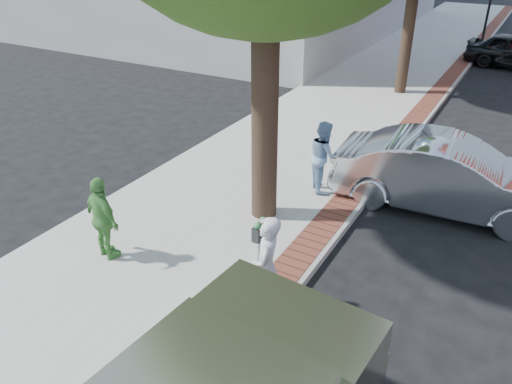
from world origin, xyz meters
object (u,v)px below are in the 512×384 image
Objects in this scene: parking_meter at (260,243)px; person_green at (103,219)px; person_gray at (267,268)px; sedan_silver at (448,176)px; person_officer at (324,156)px.

parking_meter is 3.00m from person_green.
person_gray reaches higher than sedan_silver.
parking_meter is 0.31× the size of sedan_silver.
person_green is at bearing -105.98° from person_gray.
person_gray is 1.05× the size of person_officer.
person_gray is 5.29m from sedan_silver.
person_gray is 1.07× the size of person_green.
person_gray reaches higher than parking_meter.
sedan_silver is at bearing 143.49° from person_gray.
sedan_silver is (4.90, 5.13, -0.15)m from person_green.
person_gray reaches higher than person_green.
person_gray is (0.26, -0.26, -0.20)m from parking_meter.
person_officer is (-0.64, 4.04, -0.24)m from parking_meter.
person_gray is 4.39m from person_officer.
parking_meter reaches higher than sedan_silver.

